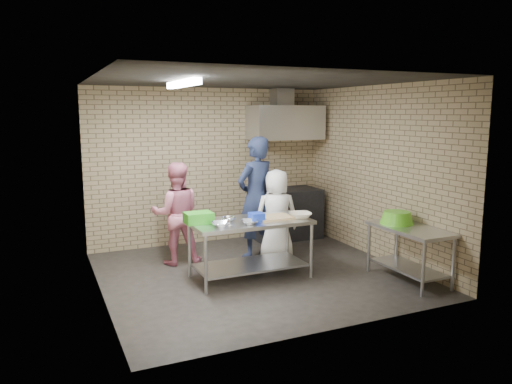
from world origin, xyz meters
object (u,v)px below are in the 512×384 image
at_px(bottle_red, 283,126).
at_px(bottle_green, 302,127).
at_px(prep_table, 250,249).
at_px(stove, 286,214).
at_px(green_crate, 199,218).
at_px(blue_tub, 256,217).
at_px(woman_white, 276,215).
at_px(woman_pink, 176,214).
at_px(green_basin, 397,217).
at_px(side_counter, 409,254).
at_px(man_navy, 256,198).

xyz_separation_m(bottle_red, bottle_green, (0.40, 0.00, -0.01)).
relative_size(prep_table, stove, 1.36).
distance_m(green_crate, blue_tub, 0.78).
height_order(green_crate, woman_white, woman_white).
distance_m(stove, green_crate, 2.75).
xyz_separation_m(stove, woman_pink, (-2.23, -0.70, 0.32)).
height_order(blue_tub, green_basin, blue_tub).
xyz_separation_m(blue_tub, woman_white, (0.67, 0.73, -0.17)).
bearing_deg(stove, woman_pink, -162.56).
xyz_separation_m(side_counter, green_basin, (-0.02, 0.25, 0.46)).
distance_m(man_navy, woman_pink, 1.26).
height_order(stove, bottle_green, bottle_green).
bearing_deg(green_basin, side_counter, -85.43).
height_order(prep_table, bottle_green, bottle_green).
xyz_separation_m(stove, bottle_red, (0.05, 0.24, 1.58)).
xyz_separation_m(green_basin, bottle_green, (0.02, 2.74, 1.18)).
relative_size(prep_table, green_basin, 3.55).
bearing_deg(bottle_green, blue_tub, -131.83).
distance_m(prep_table, stove, 2.29).
xyz_separation_m(prep_table, side_counter, (1.92, -1.00, -0.03)).
height_order(blue_tub, woman_white, woman_white).
xyz_separation_m(green_crate, woman_white, (1.42, 0.51, -0.18)).
distance_m(green_crate, bottle_red, 3.12).
bearing_deg(woman_white, man_navy, -34.27).
xyz_separation_m(blue_tub, bottle_green, (1.87, 2.09, 1.14)).
bearing_deg(prep_table, bottle_red, 52.61).
height_order(green_basin, bottle_red, bottle_red).
bearing_deg(stove, bottle_green, 28.07).
relative_size(stove, woman_pink, 0.78).
height_order(green_crate, bottle_red, bottle_red).
distance_m(stove, woman_pink, 2.36).
xyz_separation_m(green_crate, man_navy, (1.18, 0.75, 0.07)).
bearing_deg(stove, woman_white, -123.98).
bearing_deg(side_counter, blue_tub, 154.38).
bearing_deg(woman_pink, man_navy, -177.59).
bearing_deg(side_counter, man_navy, 127.64).
bearing_deg(green_basin, man_navy, 131.28).
height_order(stove, bottle_red, bottle_red).
distance_m(prep_table, green_basin, 2.09).
bearing_deg(bottle_red, green_crate, -139.89).
height_order(stove, woman_pink, woman_pink).
distance_m(blue_tub, bottle_red, 2.81).
distance_m(side_counter, green_basin, 0.52).
relative_size(woman_pink, woman_white, 1.09).
relative_size(blue_tub, man_navy, 0.09).
xyz_separation_m(green_basin, man_navy, (-1.42, 1.62, 0.12)).
bearing_deg(woman_pink, woman_white, 174.77).
relative_size(prep_table, blue_tub, 9.00).
distance_m(green_crate, bottle_green, 3.41).
xyz_separation_m(stove, woman_white, (-0.75, -1.12, 0.26)).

